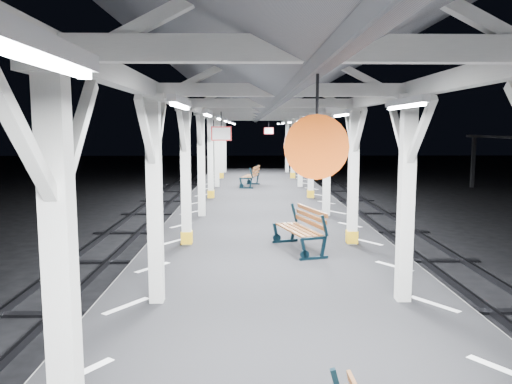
{
  "coord_description": "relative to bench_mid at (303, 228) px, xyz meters",
  "views": [
    {
      "loc": [
        -0.53,
        -9.82,
        3.79
      ],
      "look_at": [
        -0.32,
        2.63,
        2.2
      ],
      "focal_mm": 35.0,
      "sensor_mm": 36.0,
      "label": 1
    }
  ],
  "objects": [
    {
      "name": "ground",
      "position": [
        -0.74,
        -1.42,
        -1.52
      ],
      "size": [
        120.0,
        120.0,
        0.0
      ],
      "primitive_type": "plane",
      "color": "black",
      "rests_on": "ground"
    },
    {
      "name": "bench_far",
      "position": [
        -1.06,
        12.73,
        0.01
      ],
      "size": [
        1.02,
        1.93,
        0.99
      ],
      "rotation": [
        0.0,
        0.0,
        -0.2
      ],
      "color": "black",
      "rests_on": "platform"
    },
    {
      "name": "canopy",
      "position": [
        -0.74,
        -1.43,
        3.04
      ],
      "size": [
        5.4,
        49.0,
        4.65
      ],
      "color": "silver",
      "rests_on": "platform"
    },
    {
      "name": "bench_mid",
      "position": [
        0.0,
        0.0,
        0.0
      ],
      "size": [
        1.14,
        1.91,
        0.97
      ],
      "rotation": [
        0.0,
        0.0,
        0.29
      ],
      "color": "black",
      "rests_on": "platform"
    },
    {
      "name": "platform",
      "position": [
        -0.74,
        -1.42,
        -1.02
      ],
      "size": [
        6.0,
        50.0,
        1.0
      ],
      "primitive_type": "cube",
      "color": "black",
      "rests_on": "ground"
    },
    {
      "name": "hazard_stripes_left",
      "position": [
        -3.19,
        -1.42,
        -0.51
      ],
      "size": [
        1.0,
        48.0,
        0.01
      ],
      "primitive_type": "cube",
      "color": "silver",
      "rests_on": "platform"
    },
    {
      "name": "track_left",
      "position": [
        -5.74,
        -1.42,
        -1.44
      ],
      "size": [
        2.2,
        60.0,
        0.16
      ],
      "color": "#2D2D33",
      "rests_on": "ground"
    },
    {
      "name": "hazard_stripes_right",
      "position": [
        1.71,
        -1.42,
        -0.51
      ],
      "size": [
        1.0,
        48.0,
        0.01
      ],
      "primitive_type": "cube",
      "color": "silver",
      "rests_on": "platform"
    }
  ]
}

